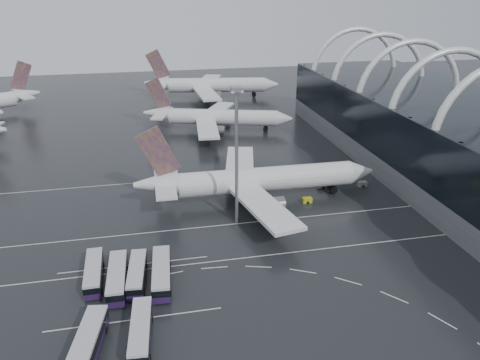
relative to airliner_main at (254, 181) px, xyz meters
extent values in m
plane|color=black|center=(-5.18, -23.44, -5.07)|extent=(420.00, 420.00, 0.00)
cube|color=slate|center=(56.82, -3.44, -2.07)|extent=(42.00, 160.00, 6.00)
cube|color=black|center=(56.82, -3.44, 7.93)|extent=(42.00, 160.00, 14.00)
torus|color=white|center=(52.82, 4.56, 12.93)|extent=(33.80, 1.80, 33.80)
torus|color=white|center=(52.82, 23.56, 12.93)|extent=(33.80, 1.80, 33.80)
torus|color=white|center=(52.82, 42.56, 12.93)|extent=(33.80, 1.80, 33.80)
torus|color=white|center=(52.82, 61.56, 12.93)|extent=(33.80, 1.80, 33.80)
cube|color=silver|center=(-5.18, -25.44, -5.06)|extent=(120.00, 0.25, 0.01)
cube|color=silver|center=(-5.18, -11.44, -5.06)|extent=(120.00, 0.25, 0.01)
cube|color=silver|center=(-5.18, 16.56, -5.06)|extent=(120.00, 0.25, 0.01)
cube|color=silver|center=(-29.18, -39.44, -5.06)|extent=(28.00, 0.25, 0.01)
cube|color=silver|center=(-29.18, -23.44, -5.06)|extent=(28.00, 0.25, 0.01)
cylinder|color=white|center=(3.05, -0.04, 0.19)|extent=(43.08, 6.49, 5.97)
cone|color=white|center=(27.64, -0.33, 0.19)|extent=(6.25, 6.05, 5.97)
cone|color=white|center=(-23.61, 0.28, 1.22)|extent=(10.37, 6.10, 5.97)
cube|color=#3A1865|center=(-22.58, 0.27, 8.84)|extent=(9.93, 0.74, 12.66)
cube|color=white|center=(-21.55, 0.26, 1.22)|extent=(4.86, 18.59, 0.51)
cube|color=white|center=(-1.23, -12.86, -0.43)|extent=(12.12, 26.66, 0.82)
cube|color=white|center=(-0.92, 12.89, -0.43)|extent=(12.69, 26.70, 0.82)
cylinder|color=slate|center=(1.91, -9.29, -2.29)|extent=(5.71, 3.57, 3.50)
cylinder|color=slate|center=(2.13, 9.24, -2.29)|extent=(5.71, 3.57, 3.50)
cube|color=black|center=(-1.07, 0.01, -3.93)|extent=(12.44, 6.74, 2.27)
cylinder|color=white|center=(2.58, 59.02, -0.20)|extent=(38.40, 16.55, 5.53)
cone|color=white|center=(23.71, 52.55, -0.20)|extent=(7.09, 6.97, 5.53)
cone|color=white|center=(-20.37, 66.04, 0.75)|extent=(10.74, 8.08, 5.53)
cube|color=#3A1865|center=(-19.46, 65.76, 7.81)|extent=(8.95, 3.24, 11.73)
cube|color=white|center=(-18.54, 65.48, 0.75)|extent=(9.13, 17.68, 0.48)
cube|color=white|center=(-4.56, 48.73, -0.77)|extent=(8.74, 24.34, 0.76)
cube|color=white|center=(2.42, 71.53, -0.77)|extent=(17.41, 24.09, 0.76)
cylinder|color=slate|center=(-0.84, 51.08, -2.49)|extent=(5.97, 4.64, 3.24)
cylinder|color=slate|center=(4.18, 67.50, -2.49)|extent=(5.97, 4.64, 3.24)
cube|color=black|center=(-1.07, 60.13, -4.02)|extent=(12.73, 9.19, 2.10)
cylinder|color=white|center=(8.88, 110.95, 0.64)|extent=(44.01, 13.41, 6.49)
cone|color=white|center=(33.68, 106.91, 0.64)|extent=(7.67, 7.49, 6.49)
cone|color=white|center=(-18.12, 115.35, 1.76)|extent=(12.09, 8.21, 6.49)
cube|color=#3A1865|center=(-17.02, 115.17, 10.05)|extent=(10.75, 2.40, 13.76)
cube|color=white|center=(-15.91, 114.99, 1.76)|extent=(8.21, 20.70, 0.56)
cube|color=white|center=(2.21, 97.86, -0.03)|extent=(9.17, 28.33, 0.90)
cube|color=white|center=(6.71, 125.48, -0.03)|extent=(17.45, 28.93, 0.90)
cylinder|color=slate|center=(6.16, 101.18, -2.04)|extent=(6.69, 4.75, 3.81)
cylinder|color=slate|center=(9.40, 121.07, -2.04)|extent=(6.69, 4.75, 3.81)
cube|color=black|center=(4.46, 111.67, -3.84)|extent=(14.41, 9.23, 2.46)
cone|color=white|center=(-72.13, 106.06, 1.24)|extent=(11.96, 10.28, 6.00)
cube|color=#3A1865|center=(-73.03, 105.56, 8.90)|extent=(9.00, 5.40, 12.72)
cube|color=white|center=(-73.94, 105.06, 1.24)|extent=(13.13, 18.53, 0.52)
cube|color=#27133D|center=(-36.18, -27.11, -4.19)|extent=(3.09, 12.71, 1.07)
cube|color=black|center=(-36.18, -27.11, -3.02)|extent=(3.14, 12.45, 1.26)
cube|color=#B8B8BC|center=(-36.18, -27.11, -2.17)|extent=(3.09, 12.71, 0.44)
cylinder|color=black|center=(-34.74, -31.13, -4.58)|extent=(0.36, 0.98, 0.97)
cylinder|color=black|center=(-37.45, -31.19, -4.58)|extent=(0.36, 0.98, 0.97)
cylinder|color=black|center=(-34.91, -23.04, -4.58)|extent=(0.36, 0.98, 0.97)
cylinder|color=black|center=(-37.62, -23.10, -4.58)|extent=(0.36, 0.98, 0.97)
cube|color=#27133D|center=(-32.00, -29.72, -4.14)|extent=(3.33, 13.53, 1.14)
cube|color=black|center=(-32.00, -29.72, -2.89)|extent=(3.38, 13.26, 1.35)
cube|color=#B8B8BC|center=(-32.00, -29.72, -1.99)|extent=(3.33, 13.53, 0.47)
cylinder|color=black|center=(-30.67, -34.06, -4.55)|extent=(0.39, 1.04, 1.04)
cylinder|color=black|center=(-33.55, -33.99, -4.55)|extent=(0.39, 1.04, 1.04)
cylinder|color=black|center=(-30.46, -25.45, -4.55)|extent=(0.39, 1.04, 1.04)
cylinder|color=black|center=(-33.34, -25.38, -4.55)|extent=(0.39, 1.04, 1.04)
cube|color=#27133D|center=(-28.60, -29.05, -4.21)|extent=(3.80, 12.53, 1.04)
cube|color=black|center=(-28.60, -29.05, -3.07)|extent=(3.83, 12.29, 1.23)
cube|color=#B8B8BC|center=(-28.60, -29.05, -2.24)|extent=(3.80, 12.53, 0.43)
cylinder|color=black|center=(-27.62, -33.10, -4.59)|extent=(0.41, 0.97, 0.95)
cylinder|color=black|center=(-30.25, -32.88, -4.59)|extent=(0.41, 0.97, 0.95)
cylinder|color=black|center=(-26.94, -25.23, -4.59)|extent=(0.41, 0.97, 0.95)
cylinder|color=black|center=(-29.58, -25.01, -4.59)|extent=(0.41, 0.97, 0.95)
cube|color=#27133D|center=(-24.30, -29.98, -4.12)|extent=(3.92, 13.89, 1.16)
cube|color=black|center=(-24.30, -29.98, -2.85)|extent=(3.97, 13.62, 1.37)
cube|color=#B8B8BC|center=(-24.30, -29.98, -1.93)|extent=(3.92, 13.89, 0.48)
cylinder|color=black|center=(-23.11, -34.45, -4.54)|extent=(0.44, 1.08, 1.06)
cylinder|color=black|center=(-26.05, -34.27, -4.54)|extent=(0.44, 1.08, 1.06)
cylinder|color=black|center=(-22.56, -25.69, -4.54)|extent=(0.44, 1.08, 1.06)
cylinder|color=black|center=(-25.49, -25.50, -4.54)|extent=(0.44, 1.08, 1.06)
cube|color=#27133D|center=(-35.69, -45.76, -4.11)|extent=(5.38, 14.09, 1.17)
cube|color=black|center=(-35.69, -45.76, -2.84)|extent=(5.39, 13.83, 1.38)
cube|color=#B8B8BC|center=(-35.69, -45.76, -1.92)|extent=(5.38, 14.09, 0.48)
cylinder|color=black|center=(-33.48, -41.67, -4.54)|extent=(0.55, 1.11, 1.06)
cylinder|color=black|center=(-36.39, -41.16, -4.54)|extent=(0.55, 1.11, 1.06)
cube|color=#27133D|center=(-28.18, -44.52, -4.17)|extent=(3.81, 13.09, 1.09)
cube|color=black|center=(-28.18, -44.52, -2.98)|extent=(3.85, 12.84, 1.29)
cube|color=#B8B8BC|center=(-28.18, -44.52, -2.11)|extent=(3.81, 13.09, 0.45)
cylinder|color=black|center=(-27.10, -48.74, -4.57)|extent=(0.42, 1.02, 0.99)
cylinder|color=black|center=(-29.86, -48.54, -4.57)|extent=(0.42, 1.02, 0.99)
cylinder|color=black|center=(-26.50, -40.50, -4.57)|extent=(0.42, 1.02, 0.99)
cylinder|color=black|center=(-29.25, -40.30, -4.57)|extent=(0.42, 1.02, 0.99)
cylinder|color=gray|center=(-6.60, -10.67, 9.76)|extent=(0.74, 0.74, 29.65)
cube|color=gray|center=(-6.60, -10.67, 24.90)|extent=(2.33, 2.33, 0.85)
cube|color=white|center=(-6.60, -10.67, 24.59)|extent=(2.12, 2.12, 0.42)
cube|color=#B3AF17|center=(12.23, -4.29, -4.44)|extent=(2.29, 1.35, 1.25)
cube|color=slate|center=(19.13, 3.30, -4.38)|extent=(2.53, 1.49, 1.38)
cube|color=slate|center=(29.78, 2.04, -4.43)|extent=(2.32, 1.37, 1.27)
cube|color=#B3AF17|center=(15.82, 6.87, -4.51)|extent=(2.06, 1.22, 1.12)
camera|label=1|loc=(-25.12, -101.54, 44.79)|focal=35.00mm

